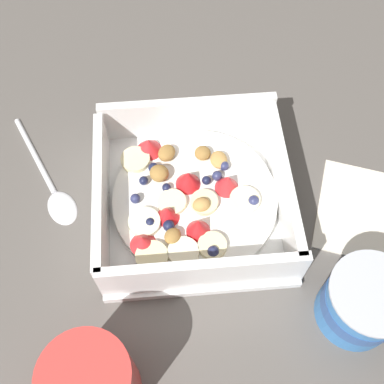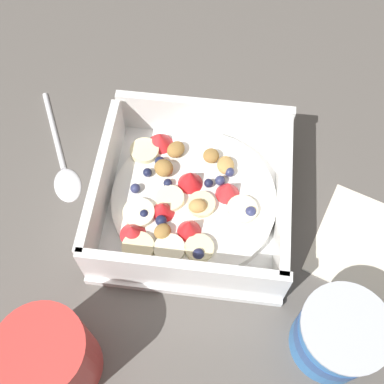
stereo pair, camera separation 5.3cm
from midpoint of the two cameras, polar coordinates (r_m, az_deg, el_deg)
ground_plane at (r=0.56m, az=2.94°, el=-2.21°), size 2.40×2.40×0.00m
fruit_bowl at (r=0.54m, az=2.65°, el=-0.76°), size 0.21×0.21×0.07m
spoon at (r=0.60m, az=-12.79°, el=2.87°), size 0.09×0.16×0.01m
yogurt_cup at (r=0.50m, az=20.06°, el=-16.15°), size 0.08×0.08×0.07m
coffee_mug at (r=0.47m, az=-13.49°, el=-19.06°), size 0.11×0.08×0.09m
folded_napkin at (r=0.58m, az=23.20°, el=-6.28°), size 0.15×0.15×0.01m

